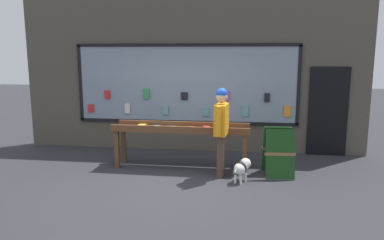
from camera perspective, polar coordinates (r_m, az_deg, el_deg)
ground_plane at (r=7.28m, az=-2.79°, el=-9.17°), size 40.00×40.00×0.00m
shopfront_facade at (r=9.24m, az=0.00°, el=6.76°), size 8.44×0.29×3.76m
display_table_main at (r=7.90m, az=-1.70°, el=-1.86°), size 2.89×0.65×0.94m
person_browsing at (r=7.27m, az=4.49°, el=-0.74°), size 0.27×0.68×1.75m
small_dog at (r=7.18m, az=7.59°, el=-7.17°), size 0.37×0.51×0.43m
sandwich_board_sign at (r=7.66m, az=13.01°, el=-4.67°), size 0.63×0.72×0.95m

